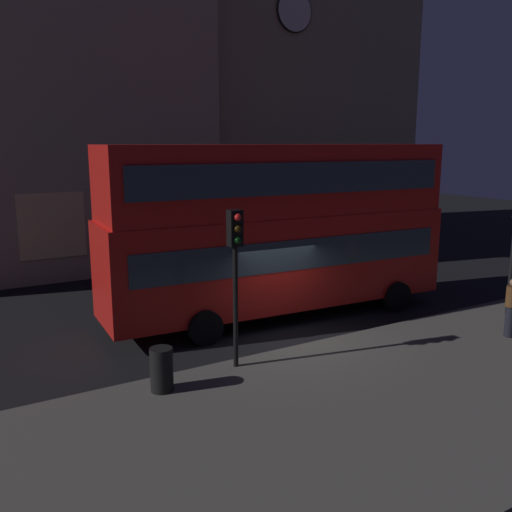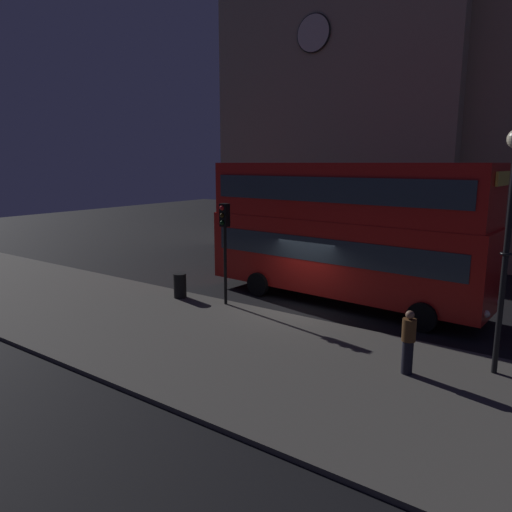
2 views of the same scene
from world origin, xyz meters
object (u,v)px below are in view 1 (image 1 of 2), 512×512
at_px(double_decker_bus, 279,223).
at_px(pedestrian, 511,307).
at_px(litter_bin, 162,369).
at_px(traffic_light_far_side, 420,203).
at_px(traffic_light_near_kerb, 235,255).

height_order(double_decker_bus, pedestrian, double_decker_bus).
bearing_deg(pedestrian, litter_bin, -142.08).
distance_m(traffic_light_far_side, litter_bin, 16.70).
bearing_deg(double_decker_bus, traffic_light_near_kerb, -132.73).
relative_size(traffic_light_far_side, pedestrian, 2.34).
relative_size(traffic_light_far_side, litter_bin, 3.99).
bearing_deg(pedestrian, traffic_light_far_side, 105.59).
distance_m(pedestrian, litter_bin, 9.82).
bearing_deg(traffic_light_far_side, pedestrian, 42.48).
bearing_deg(traffic_light_near_kerb, litter_bin, -169.64).
height_order(traffic_light_near_kerb, traffic_light_far_side, traffic_light_near_kerb).
height_order(double_decker_bus, litter_bin, double_decker_bus).
height_order(double_decker_bus, traffic_light_near_kerb, double_decker_bus).
relative_size(double_decker_bus, litter_bin, 11.54).
bearing_deg(double_decker_bus, traffic_light_far_side, 22.35).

